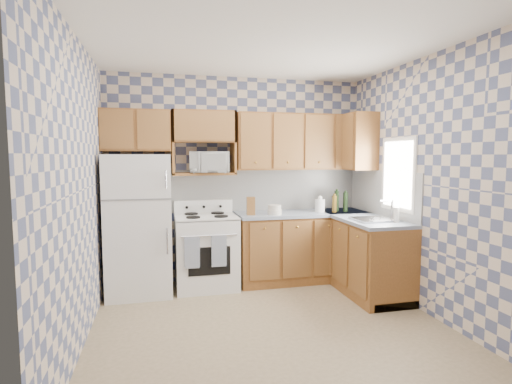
% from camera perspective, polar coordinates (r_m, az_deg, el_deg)
% --- Properties ---
extents(floor, '(3.40, 3.40, 0.00)m').
position_cam_1_polar(floor, '(4.16, 1.84, -18.36)').
color(floor, '#7B6A4A').
rests_on(floor, ground).
extents(back_wall, '(3.40, 0.02, 2.70)m').
position_cam_1_polar(back_wall, '(5.39, -2.64, 1.84)').
color(back_wall, slate).
rests_on(back_wall, ground).
extents(right_wall, '(0.02, 3.20, 2.70)m').
position_cam_1_polar(right_wall, '(4.58, 22.85, 0.86)').
color(right_wall, slate).
rests_on(right_wall, ground).
extents(backsplash_back, '(2.60, 0.02, 0.56)m').
position_cam_1_polar(backsplash_back, '(5.48, 1.50, 0.32)').
color(backsplash_back, white).
rests_on(backsplash_back, back_wall).
extents(backsplash_right, '(0.02, 1.60, 0.56)m').
position_cam_1_polar(backsplash_right, '(5.25, 17.53, -0.12)').
color(backsplash_right, white).
rests_on(backsplash_right, right_wall).
extents(refrigerator, '(0.75, 0.70, 1.68)m').
position_cam_1_polar(refrigerator, '(5.00, -16.36, -4.50)').
color(refrigerator, white).
rests_on(refrigerator, floor).
extents(stove_body, '(0.76, 0.65, 0.90)m').
position_cam_1_polar(stove_body, '(5.13, -7.12, -8.54)').
color(stove_body, white).
rests_on(stove_body, floor).
extents(cooktop, '(0.76, 0.65, 0.02)m').
position_cam_1_polar(cooktop, '(5.04, -7.18, -3.51)').
color(cooktop, silver).
rests_on(cooktop, stove_body).
extents(backguard, '(0.76, 0.08, 0.17)m').
position_cam_1_polar(backguard, '(5.30, -7.52, -2.06)').
color(backguard, white).
rests_on(backguard, cooktop).
extents(dish_towel_left, '(0.18, 0.02, 0.37)m').
position_cam_1_polar(dish_towel_left, '(4.76, -9.12, -8.52)').
color(dish_towel_left, navy).
rests_on(dish_towel_left, stove_body).
extents(dish_towel_right, '(0.18, 0.02, 0.37)m').
position_cam_1_polar(dish_towel_right, '(4.79, -5.30, -8.38)').
color(dish_towel_right, navy).
rests_on(dish_towel_right, stove_body).
extents(base_cabinets_back, '(1.75, 0.60, 0.88)m').
position_cam_1_polar(base_cabinets_back, '(5.45, 6.65, -7.83)').
color(base_cabinets_back, brown).
rests_on(base_cabinets_back, floor).
extents(base_cabinets_right, '(0.60, 1.60, 0.88)m').
position_cam_1_polar(base_cabinets_right, '(5.23, 14.55, -8.50)').
color(base_cabinets_right, brown).
rests_on(base_cabinets_right, floor).
extents(countertop_back, '(1.77, 0.63, 0.04)m').
position_cam_1_polar(countertop_back, '(5.36, 6.71, -3.05)').
color(countertop_back, gray).
rests_on(countertop_back, base_cabinets_back).
extents(countertop_right, '(0.63, 1.60, 0.04)m').
position_cam_1_polar(countertop_right, '(5.14, 14.62, -3.52)').
color(countertop_right, gray).
rests_on(countertop_right, base_cabinets_right).
extents(upper_cabinets_back, '(1.75, 0.33, 0.74)m').
position_cam_1_polar(upper_cabinets_back, '(5.44, 6.31, 7.11)').
color(upper_cabinets_back, brown).
rests_on(upper_cabinets_back, back_wall).
extents(upper_cabinets_fridge, '(0.82, 0.33, 0.50)m').
position_cam_1_polar(upper_cabinets_fridge, '(5.13, -16.75, 8.39)').
color(upper_cabinets_fridge, brown).
rests_on(upper_cabinets_fridge, back_wall).
extents(upper_cabinets_right, '(0.33, 0.70, 0.74)m').
position_cam_1_polar(upper_cabinets_right, '(5.55, 13.92, 6.95)').
color(upper_cabinets_right, brown).
rests_on(upper_cabinets_right, right_wall).
extents(microwave_shelf, '(0.80, 0.33, 0.03)m').
position_cam_1_polar(microwave_shelf, '(5.15, -7.44, 2.59)').
color(microwave_shelf, brown).
rests_on(microwave_shelf, back_wall).
extents(microwave, '(0.52, 0.39, 0.27)m').
position_cam_1_polar(microwave, '(5.09, -6.66, 4.25)').
color(microwave, white).
rests_on(microwave, microwave_shelf).
extents(sink, '(0.48, 0.40, 0.03)m').
position_cam_1_polar(sink, '(4.84, 16.63, -3.81)').
color(sink, '#B7B7BC').
rests_on(sink, countertop_right).
extents(window, '(0.02, 0.66, 0.86)m').
position_cam_1_polar(window, '(4.94, 19.65, 2.41)').
color(window, white).
rests_on(window, right_wall).
extents(bottle_0, '(0.06, 0.06, 0.28)m').
position_cam_1_polar(bottle_0, '(5.48, 11.44, -1.26)').
color(bottle_0, black).
rests_on(bottle_0, countertop_back).
extents(bottle_1, '(0.06, 0.06, 0.26)m').
position_cam_1_polar(bottle_1, '(5.47, 12.65, -1.40)').
color(bottle_1, black).
rests_on(bottle_1, countertop_back).
extents(bottle_2, '(0.06, 0.06, 0.24)m').
position_cam_1_polar(bottle_2, '(5.58, 12.66, -1.36)').
color(bottle_2, '#563F13').
rests_on(bottle_2, countertop_back).
extents(bottle_3, '(0.06, 0.06, 0.22)m').
position_cam_1_polar(bottle_3, '(5.38, 11.12, -1.67)').
color(bottle_3, '#563F13').
rests_on(bottle_3, countertop_back).
extents(knife_block, '(0.12, 0.12, 0.23)m').
position_cam_1_polar(knife_block, '(5.04, -0.74, -2.00)').
color(knife_block, brown).
rests_on(knife_block, countertop_back).
extents(electric_kettle, '(0.13, 0.13, 0.17)m').
position_cam_1_polar(electric_kettle, '(5.37, 9.11, -1.94)').
color(electric_kettle, white).
rests_on(electric_kettle, countertop_back).
extents(food_containers, '(0.18, 0.18, 0.12)m').
position_cam_1_polar(food_containers, '(5.08, 2.68, -2.54)').
color(food_containers, beige).
rests_on(food_containers, countertop_back).
extents(soap_bottle, '(0.06, 0.06, 0.17)m').
position_cam_1_polar(soap_bottle, '(4.74, 19.41, -3.09)').
color(soap_bottle, beige).
rests_on(soap_bottle, countertop_right).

